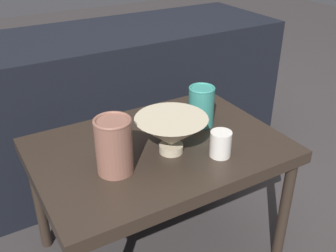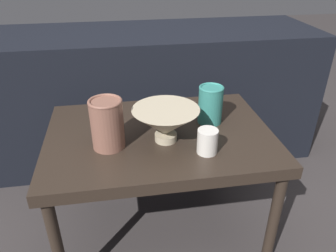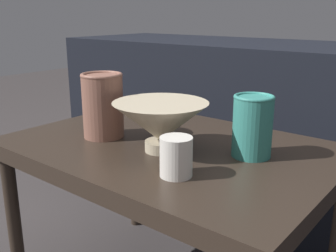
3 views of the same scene
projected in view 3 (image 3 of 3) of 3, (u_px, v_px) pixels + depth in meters
The scene contains 6 objects.
table at pixel (170, 162), 0.95m from camera, with size 0.76×0.53×0.44m.
couch_backdrop at pixel (274, 134), 1.42m from camera, with size 1.70×0.50×0.64m.
bowl at pixel (161, 123), 0.87m from camera, with size 0.21×0.21×0.11m.
vase_textured_left at pixel (103, 104), 0.97m from camera, with size 0.10×0.10×0.16m.
vase_colorful_right at pixel (253, 125), 0.84m from camera, with size 0.09×0.09×0.14m.
cup at pixel (176, 157), 0.74m from camera, with size 0.06×0.06×0.08m.
Camera 3 is at (0.55, -0.70, 0.74)m, focal length 42.00 mm.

